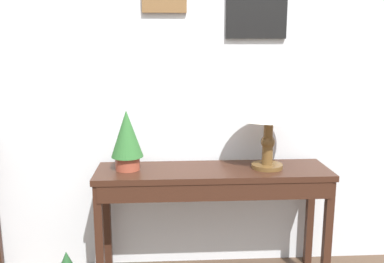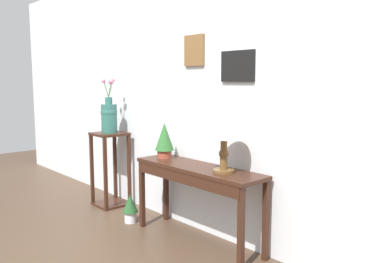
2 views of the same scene
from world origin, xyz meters
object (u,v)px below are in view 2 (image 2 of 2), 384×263
at_px(console_table, 196,177).
at_px(pedestal_stand_left, 111,169).
at_px(potted_plant_floor, 130,207).
at_px(potted_plant_on_console, 164,139).
at_px(table_lamp, 224,130).
at_px(flower_vase_tall, 109,115).

height_order(console_table, pedestal_stand_left, pedestal_stand_left).
height_order(console_table, potted_plant_floor, console_table).
bearing_deg(potted_plant_on_console, pedestal_stand_left, -178.15).
bearing_deg(table_lamp, console_table, -175.80).
relative_size(console_table, flower_vase_tall, 2.19).
bearing_deg(potted_plant_on_console, console_table, -4.71).
bearing_deg(flower_vase_tall, potted_plant_floor, -13.89).
relative_size(table_lamp, potted_plant_on_console, 1.36).
bearing_deg(potted_plant_on_console, potted_plant_floor, -149.97).
height_order(pedestal_stand_left, flower_vase_tall, flower_vase_tall).
relative_size(console_table, table_lamp, 2.86).
bearing_deg(potted_plant_on_console, table_lamp, -1.23).
xyz_separation_m(table_lamp, flower_vase_tall, (-1.85, -0.01, 0.01)).
distance_m(table_lamp, pedestal_stand_left, 1.96).
bearing_deg(potted_plant_floor, pedestal_stand_left, 166.11).
height_order(table_lamp, potted_plant_on_console, table_lamp).
bearing_deg(console_table, potted_plant_floor, -169.60).
distance_m(pedestal_stand_left, flower_vase_tall, 0.65).
bearing_deg(potted_plant_floor, potted_plant_on_console, 30.03).
bearing_deg(console_table, table_lamp, 4.20).
relative_size(potted_plant_on_console, pedestal_stand_left, 0.40).
xyz_separation_m(pedestal_stand_left, flower_vase_tall, (0.00, -0.00, 0.65)).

